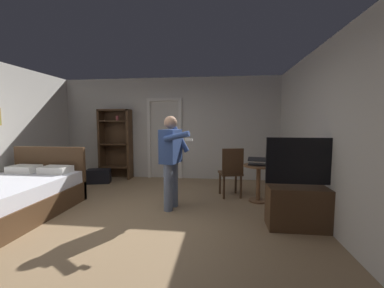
{
  "coord_description": "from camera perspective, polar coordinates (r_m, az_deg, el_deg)",
  "views": [
    {
      "loc": [
        1.37,
        -3.35,
        1.5
      ],
      "look_at": [
        0.9,
        0.55,
        1.14
      ],
      "focal_mm": 22.36,
      "sensor_mm": 36.0,
      "label": 1
    }
  ],
  "objects": [
    {
      "name": "ground_plane",
      "position": [
        3.91,
        -14.91,
        -17.43
      ],
      "size": [
        6.35,
        6.35,
        0.0
      ],
      "primitive_type": "plane",
      "color": "#997A56"
    },
    {
      "name": "wall_back",
      "position": [
        6.44,
        -5.44,
        3.7
      ],
      "size": [
        5.95,
        0.12,
        2.66
      ],
      "primitive_type": "cube",
      "color": "beige",
      "rests_on": "ground_plane"
    },
    {
      "name": "wall_right",
      "position": [
        3.69,
        31.63,
        1.84
      ],
      "size": [
        0.12,
        6.01,
        2.66
      ],
      "primitive_type": "cube",
      "color": "beige",
      "rests_on": "ground_plane"
    },
    {
      "name": "doorway_frame",
      "position": [
        6.39,
        -6.56,
        2.73
      ],
      "size": [
        0.93,
        0.08,
        2.13
      ],
      "color": "white",
      "rests_on": "ground_plane"
    },
    {
      "name": "bed",
      "position": [
        4.86,
        -37.09,
        -10.05
      ],
      "size": [
        1.45,
        2.02,
        1.02
      ],
      "color": "#4C331E",
      "rests_on": "ground_plane"
    },
    {
      "name": "bookshelf",
      "position": [
        6.69,
        -17.68,
        0.65
      ],
      "size": [
        0.85,
        0.32,
        1.83
      ],
      "color": "#4C331E",
      "rests_on": "ground_plane"
    },
    {
      "name": "tv_flatscreen",
      "position": [
        3.78,
        25.42,
        -12.26
      ],
      "size": [
        1.11,
        0.4,
        1.29
      ],
      "color": "#4C331E",
      "rests_on": "ground_plane"
    },
    {
      "name": "side_table",
      "position": [
        4.7,
        15.55,
        -7.65
      ],
      "size": [
        0.56,
        0.56,
        0.7
      ],
      "color": "brown",
      "rests_on": "ground_plane"
    },
    {
      "name": "laptop",
      "position": [
        4.6,
        15.25,
        -4.27
      ],
      "size": [
        0.37,
        0.38,
        0.15
      ],
      "color": "black",
      "rests_on": "side_table"
    },
    {
      "name": "bottle_on_table",
      "position": [
        4.58,
        17.54,
        -3.54
      ],
      "size": [
        0.06,
        0.06,
        0.28
      ],
      "color": "#20460D",
      "rests_on": "side_table"
    },
    {
      "name": "wooden_chair",
      "position": [
        4.83,
        9.36,
        -6.21
      ],
      "size": [
        0.51,
        0.51,
        0.99
      ],
      "color": "#4C331E",
      "rests_on": "ground_plane"
    },
    {
      "name": "person_blue_shirt",
      "position": [
        4.1,
        -4.96,
        -2.89
      ],
      "size": [
        0.59,
        0.66,
        1.6
      ],
      "color": "slate",
      "rests_on": "ground_plane"
    },
    {
      "name": "suitcase_dark",
      "position": [
        6.37,
        -21.32,
        -7.14
      ],
      "size": [
        0.6,
        0.42,
        0.34
      ],
      "primitive_type": "cube",
      "rotation": [
        0.0,
        0.0,
        0.27
      ],
      "color": "black",
      "rests_on": "ground_plane"
    }
  ]
}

